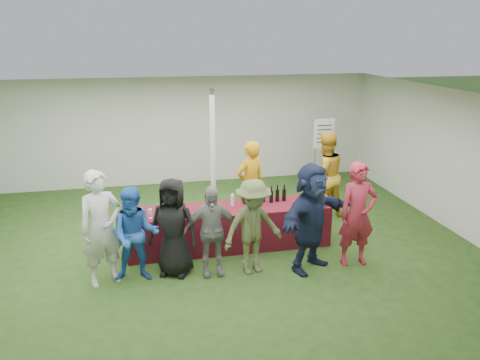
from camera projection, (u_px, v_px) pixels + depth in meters
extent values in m
plane|color=#284719|center=(197.00, 249.00, 8.41)|extent=(60.00, 60.00, 0.00)
plane|color=white|center=(176.00, 131.00, 11.73)|extent=(10.00, 0.00, 10.00)
plane|color=white|center=(247.00, 304.00, 4.28)|extent=(10.00, 0.00, 10.00)
plane|color=white|center=(453.00, 161.00, 9.00)|extent=(0.00, 8.00, 8.00)
plane|color=white|center=(193.00, 98.00, 7.60)|extent=(10.00, 10.00, 0.00)
cylinder|color=silver|center=(213.00, 158.00, 9.22)|extent=(0.10, 0.10, 2.70)
cube|color=maroon|center=(229.00, 227.00, 8.41)|extent=(3.60, 0.80, 0.75)
cylinder|color=black|center=(245.00, 198.00, 8.45)|extent=(0.07, 0.07, 0.22)
cylinder|color=black|center=(245.00, 190.00, 8.40)|extent=(0.03, 0.03, 0.08)
cylinder|color=maroon|center=(245.00, 187.00, 8.39)|extent=(0.03, 0.03, 0.02)
cylinder|color=black|center=(253.00, 197.00, 8.50)|extent=(0.07, 0.07, 0.22)
cylinder|color=black|center=(253.00, 189.00, 8.45)|extent=(0.03, 0.03, 0.08)
cylinder|color=maroon|center=(253.00, 187.00, 8.44)|extent=(0.03, 0.03, 0.02)
cylinder|color=black|center=(258.00, 197.00, 8.50)|extent=(0.07, 0.07, 0.22)
cylinder|color=black|center=(259.00, 189.00, 8.46)|extent=(0.03, 0.03, 0.08)
cylinder|color=maroon|center=(259.00, 186.00, 8.44)|extent=(0.03, 0.03, 0.02)
cylinder|color=black|center=(264.00, 196.00, 8.56)|extent=(0.07, 0.07, 0.22)
cylinder|color=black|center=(264.00, 188.00, 8.51)|extent=(0.03, 0.03, 0.08)
cylinder|color=maroon|center=(264.00, 185.00, 8.50)|extent=(0.03, 0.03, 0.02)
cylinder|color=black|center=(271.00, 197.00, 8.52)|extent=(0.07, 0.07, 0.22)
cylinder|color=black|center=(271.00, 189.00, 8.48)|extent=(0.03, 0.03, 0.08)
cylinder|color=maroon|center=(272.00, 186.00, 8.46)|extent=(0.03, 0.03, 0.02)
cylinder|color=black|center=(277.00, 195.00, 8.58)|extent=(0.07, 0.07, 0.22)
cylinder|color=black|center=(277.00, 188.00, 8.54)|extent=(0.03, 0.03, 0.08)
cylinder|color=maroon|center=(278.00, 185.00, 8.52)|extent=(0.03, 0.03, 0.02)
cylinder|color=black|center=(284.00, 195.00, 8.61)|extent=(0.07, 0.07, 0.22)
cylinder|color=black|center=(284.00, 187.00, 8.56)|extent=(0.03, 0.03, 0.08)
cylinder|color=maroon|center=(284.00, 185.00, 8.55)|extent=(0.03, 0.03, 0.02)
cylinder|color=silver|center=(150.00, 218.00, 7.82)|extent=(0.06, 0.06, 0.00)
cylinder|color=silver|center=(150.00, 216.00, 7.80)|extent=(0.01, 0.01, 0.07)
cylinder|color=silver|center=(150.00, 212.00, 7.78)|extent=(0.06, 0.06, 0.08)
cylinder|color=#430713|center=(150.00, 213.00, 7.79)|extent=(0.05, 0.05, 0.02)
cylinder|color=silver|center=(166.00, 218.00, 7.83)|extent=(0.06, 0.06, 0.00)
cylinder|color=silver|center=(166.00, 216.00, 7.82)|extent=(0.01, 0.01, 0.07)
cylinder|color=silver|center=(165.00, 211.00, 7.79)|extent=(0.06, 0.06, 0.08)
cylinder|color=silver|center=(184.00, 216.00, 7.90)|extent=(0.06, 0.06, 0.00)
cylinder|color=silver|center=(184.00, 214.00, 7.89)|extent=(0.01, 0.01, 0.07)
cylinder|color=silver|center=(183.00, 210.00, 7.87)|extent=(0.06, 0.06, 0.08)
cylinder|color=#430713|center=(184.00, 211.00, 7.88)|extent=(0.05, 0.05, 0.02)
cylinder|color=silver|center=(217.00, 214.00, 8.00)|extent=(0.06, 0.06, 0.00)
cylinder|color=silver|center=(217.00, 212.00, 7.99)|extent=(0.01, 0.01, 0.07)
cylinder|color=silver|center=(217.00, 207.00, 7.96)|extent=(0.06, 0.06, 0.08)
cylinder|color=silver|center=(232.00, 200.00, 8.36)|extent=(0.07, 0.07, 0.20)
cylinder|color=silver|center=(232.00, 194.00, 8.32)|extent=(0.03, 0.03, 0.03)
cube|color=white|center=(310.00, 200.00, 8.65)|extent=(0.25, 0.18, 0.03)
cylinder|color=slate|center=(320.00, 200.00, 8.39)|extent=(0.26, 0.26, 0.18)
cylinder|color=slate|center=(314.00, 171.00, 11.21)|extent=(0.02, 0.02, 1.10)
cylinder|color=slate|center=(330.00, 170.00, 11.29)|extent=(0.02, 0.02, 1.10)
cube|color=white|center=(324.00, 134.00, 10.97)|extent=(0.50, 0.02, 0.70)
cube|color=black|center=(325.00, 125.00, 10.90)|extent=(0.36, 0.01, 0.02)
cube|color=black|center=(324.00, 130.00, 10.93)|extent=(0.36, 0.01, 0.02)
cube|color=black|center=(324.00, 134.00, 10.96)|extent=(0.36, 0.01, 0.02)
cube|color=black|center=(324.00, 138.00, 10.99)|extent=(0.36, 0.01, 0.02)
cube|color=black|center=(324.00, 142.00, 11.02)|extent=(0.36, 0.01, 0.02)
imported|color=#C58E0F|center=(250.00, 185.00, 9.14)|extent=(0.75, 0.63, 1.75)
imported|color=gold|center=(324.00, 175.00, 9.66)|extent=(0.98, 0.82, 1.81)
imported|color=beige|center=(101.00, 228.00, 7.02)|extent=(0.78, 0.66, 1.81)
imported|color=#2359B3|center=(135.00, 235.00, 7.15)|extent=(0.79, 0.65, 1.52)
imported|color=black|center=(173.00, 227.00, 7.34)|extent=(0.92, 0.77, 1.60)
imported|color=gray|center=(211.00, 231.00, 7.34)|extent=(0.87, 0.37, 1.49)
imported|color=#515A32|center=(253.00, 227.00, 7.39)|extent=(1.12, 0.81, 1.56)
imported|color=#19213D|center=(311.00, 217.00, 7.47)|extent=(1.69, 1.34, 1.79)
imported|color=maroon|center=(358.00, 214.00, 7.64)|extent=(0.64, 0.42, 1.76)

